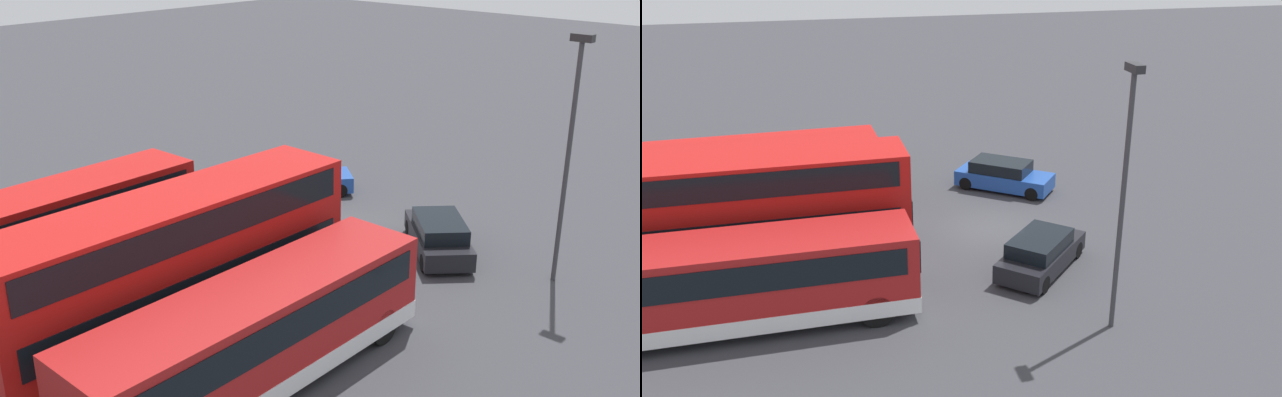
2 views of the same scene
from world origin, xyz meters
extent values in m
plane|color=#38383D|center=(0.00, 0.00, 0.00)|extent=(140.00, 140.00, 0.00)
cube|color=#A51919|center=(-5.33, 9.37, 1.65)|extent=(2.72, 10.72, 2.60)
cube|color=silver|center=(-5.33, 9.37, 0.62)|extent=(2.76, 10.76, 0.55)
cube|color=black|center=(-5.33, 9.37, 2.25)|extent=(2.77, 9.92, 0.90)
cube|color=black|center=(-5.25, 4.00, 2.25)|extent=(2.25, 0.10, 1.10)
cylinder|color=black|center=(-4.14, 5.45, 0.55)|extent=(0.32, 1.10, 1.10)
cylinder|color=black|center=(-6.39, 5.41, 0.55)|extent=(0.32, 1.10, 1.10)
cube|color=#B71411|center=(-1.98, 9.41, 2.45)|extent=(2.63, 11.46, 4.20)
cube|color=silver|center=(-1.98, 9.41, 0.62)|extent=(2.68, 11.50, 0.55)
cube|color=black|center=(-1.98, 9.41, 2.25)|extent=(2.69, 10.66, 0.90)
cube|color=black|center=(-1.98, 9.41, 3.95)|extent=(2.69, 10.66, 0.90)
cube|color=black|center=(-1.94, 3.66, 2.25)|extent=(2.25, 0.08, 1.10)
cylinder|color=black|center=(-0.83, 5.10, 0.55)|extent=(0.31, 1.10, 1.10)
cylinder|color=black|center=(-3.08, 5.08, 0.55)|extent=(0.31, 1.10, 1.10)
cylinder|color=black|center=(-0.89, 13.74, 0.55)|extent=(0.31, 1.10, 1.10)
cube|color=#B71411|center=(1.75, 8.84, 1.65)|extent=(2.83, 11.22, 2.60)
cube|color=silver|center=(1.75, 8.84, 0.62)|extent=(2.87, 11.26, 0.55)
cube|color=black|center=(1.75, 8.84, 2.25)|extent=(2.87, 10.42, 0.90)
cube|color=black|center=(1.89, 3.23, 2.25)|extent=(2.25, 0.12, 1.10)
cylinder|color=black|center=(2.98, 4.69, 0.55)|extent=(0.33, 1.11, 1.10)
cylinder|color=black|center=(0.73, 4.63, 0.55)|extent=(0.33, 1.11, 1.10)
cylinder|color=black|center=(0.53, 12.99, 0.55)|extent=(0.33, 1.11, 1.10)
cube|color=#B71411|center=(5.34, 9.60, 1.65)|extent=(2.97, 11.53, 2.60)
cube|color=silver|center=(5.34, 9.60, 0.62)|extent=(3.01, 11.58, 0.55)
cube|color=black|center=(5.34, 9.60, 2.25)|extent=(3.00, 10.74, 0.90)
cube|color=black|center=(5.55, 3.85, 2.25)|extent=(2.25, 0.14, 1.10)
cylinder|color=black|center=(6.62, 5.32, 0.55)|extent=(0.34, 1.11, 1.10)
cylinder|color=black|center=(4.37, 5.24, 0.55)|extent=(0.34, 1.11, 1.10)
cube|color=#1E479E|center=(4.26, -2.11, 0.53)|extent=(4.23, 4.67, 0.70)
cube|color=black|center=(4.38, -1.95, 1.15)|extent=(2.98, 3.15, 0.55)
cylinder|color=black|center=(3.85, -3.91, 0.32)|extent=(0.57, 0.64, 0.64)
cylinder|color=black|center=(2.60, -2.91, 0.32)|extent=(0.57, 0.64, 0.64)
cylinder|color=black|center=(5.92, -1.30, 0.32)|extent=(0.57, 0.64, 0.64)
cylinder|color=black|center=(4.67, -0.30, 0.32)|extent=(0.57, 0.64, 0.64)
cube|color=black|center=(-3.97, -0.99, 0.53)|extent=(4.38, 4.32, 0.70)
cube|color=black|center=(-4.11, -0.86, 1.15)|extent=(3.02, 2.99, 0.55)
cylinder|color=black|center=(-2.28, -1.51, 0.32)|extent=(0.61, 0.60, 0.64)
cylinder|color=black|center=(-3.39, -2.66, 0.32)|extent=(0.61, 0.60, 0.64)
cylinder|color=black|center=(-4.55, 0.67, 0.32)|extent=(0.61, 0.60, 0.64)
cylinder|color=black|center=(-5.66, -0.48, 0.32)|extent=(0.61, 0.60, 0.64)
cylinder|color=#38383D|center=(-8.21, -1.84, 4.07)|extent=(0.16, 0.16, 8.15)
cube|color=#262628|center=(-8.21, -1.84, 8.30)|extent=(0.70, 0.30, 0.24)
cylinder|color=#197F33|center=(10.87, 2.48, 0.47)|extent=(0.60, 0.60, 0.95)
camera|label=1|loc=(-17.93, 20.52, 11.69)|focal=41.50mm
camera|label=2|loc=(-25.52, 7.35, 12.04)|focal=38.78mm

